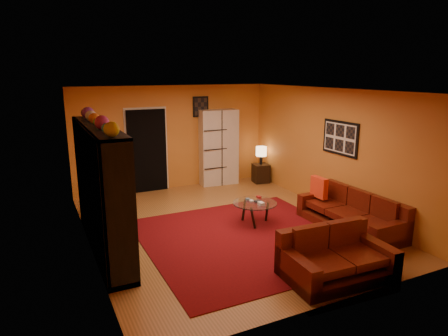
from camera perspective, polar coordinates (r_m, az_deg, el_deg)
name	(u,v)px	position (r m, az deg, el deg)	size (l,w,h in m)	color
floor	(225,226)	(7.85, 0.20, -8.28)	(6.00, 6.00, 0.00)	brown
ceiling	(225,90)	(7.29, 0.21, 11.05)	(6.00, 6.00, 0.00)	white
wall_back	(173,138)	(10.19, -7.25, 4.34)	(6.00, 6.00, 0.00)	orange
wall_front	(334,209)	(5.04, 15.43, -5.73)	(6.00, 6.00, 0.00)	orange
wall_left	(86,176)	(6.78, -19.15, -1.05)	(6.00, 6.00, 0.00)	orange
wall_right	(330,150)	(8.83, 14.96, 2.54)	(6.00, 6.00, 0.00)	orange
rug	(247,238)	(7.32, 3.36, -9.93)	(3.60, 3.60, 0.01)	#54090F
doorway	(147,151)	(10.01, -10.92, 2.39)	(0.95, 0.10, 2.04)	black
wall_art_right	(340,138)	(8.54, 16.28, 4.14)	(0.03, 1.00, 0.70)	black
wall_art_back	(201,107)	(10.34, -3.36, 8.74)	(0.42, 0.03, 0.52)	black
entertainment_unit	(101,189)	(6.87, -17.13, -2.87)	(0.45, 3.00, 2.10)	black
tv	(106,193)	(6.80, -16.56, -3.46)	(0.13, 0.96, 0.55)	black
sofa	(353,214)	(8.02, 17.95, -6.30)	(0.89, 2.13, 0.85)	#4C120A
loveseat	(334,257)	(6.19, 15.41, -12.17)	(1.60, 1.02, 0.85)	#4C120A
throw_pillow	(319,187)	(8.36, 13.42, -2.70)	(0.12, 0.42, 0.42)	#FB3C1B
coffee_table	(255,205)	(7.85, 4.42, -5.27)	(0.86, 0.86, 0.43)	silver
storage_cabinet	(218,147)	(10.49, -0.81, 2.97)	(0.99, 0.44, 1.97)	silver
bowl_chair	(113,199)	(8.71, -15.59, -4.25)	(0.76, 0.76, 0.62)	black
side_table	(261,173)	(10.83, 5.27, -0.75)	(0.40, 0.40, 0.50)	black
table_lamp	(261,152)	(10.70, 5.34, 2.31)	(0.29, 0.29, 0.48)	black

